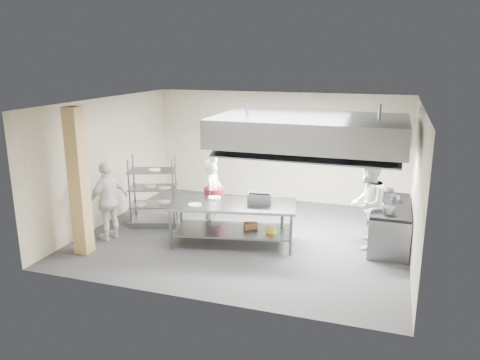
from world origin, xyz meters
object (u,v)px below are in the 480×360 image
(chef_plating, at_px, (109,201))
(chef_line, at_px, (367,204))
(pass_rack, at_px, (153,191))
(chef_head, at_px, (213,195))
(island, at_px, (233,223))
(griddle, at_px, (260,198))
(stockpot, at_px, (394,199))
(cooking_range, at_px, (390,226))

(chef_plating, bearing_deg, chef_line, 122.45)
(pass_rack, height_order, chef_head, chef_head)
(pass_rack, height_order, chef_plating, chef_plating)
(chef_plating, bearing_deg, island, 121.16)
(chef_plating, distance_m, griddle, 3.32)
(chef_head, relative_size, griddle, 3.37)
(chef_line, relative_size, chef_plating, 1.09)
(island, distance_m, chef_line, 2.86)
(stockpot, bearing_deg, chef_head, -172.43)
(island, height_order, stockpot, stockpot)
(cooking_range, xyz_separation_m, chef_plating, (-5.89, -1.57, 0.45))
(island, height_order, chef_line, chef_line)
(griddle, bearing_deg, chef_line, 3.88)
(cooking_range, bearing_deg, chef_plating, -165.06)
(island, xyz_separation_m, stockpot, (3.25, 1.18, 0.52))
(chef_head, distance_m, chef_line, 3.43)
(pass_rack, height_order, cooking_range, pass_rack)
(chef_head, height_order, griddle, chef_head)
(griddle, distance_m, stockpot, 2.88)
(pass_rack, height_order, griddle, pass_rack)
(chef_head, relative_size, chef_line, 0.88)
(cooking_range, bearing_deg, chef_head, -174.98)
(pass_rack, distance_m, stockpot, 5.46)
(pass_rack, distance_m, chef_head, 1.48)
(pass_rack, relative_size, chef_head, 1.00)
(chef_plating, bearing_deg, cooking_range, 124.05)
(pass_rack, bearing_deg, chef_head, -13.05)
(chef_head, height_order, stockpot, chef_head)
(chef_line, height_order, chef_plating, chef_line)
(cooking_range, height_order, chef_line, chef_line)
(chef_head, bearing_deg, pass_rack, 96.70)
(chef_head, distance_m, griddle, 1.35)
(chef_line, distance_m, stockpot, 0.70)
(chef_head, height_order, chef_line, chef_line)
(chef_head, distance_m, stockpot, 3.99)
(chef_line, bearing_deg, cooking_range, 126.34)
(island, bearing_deg, chef_plating, -179.38)
(griddle, bearing_deg, chef_plating, -176.54)
(chef_head, xyz_separation_m, chef_line, (3.43, 0.05, 0.12))
(pass_rack, bearing_deg, chef_plating, -134.15)
(cooking_range, height_order, griddle, griddle)
(chef_head, bearing_deg, island, -132.30)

